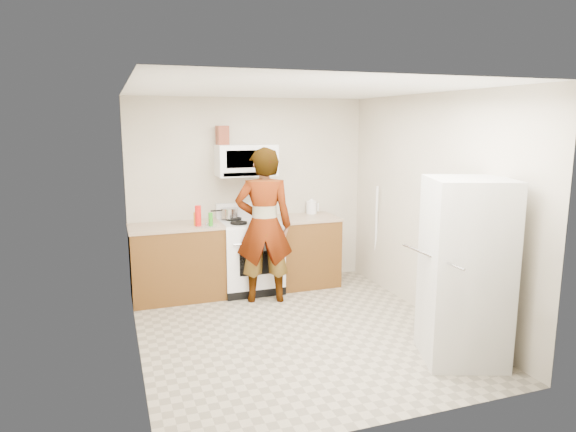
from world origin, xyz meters
name	(u,v)px	position (x,y,z in m)	size (l,w,h in m)	color
floor	(296,331)	(0.00, 0.00, 0.00)	(3.60, 3.60, 0.00)	gray
back_wall	(250,193)	(0.00, 1.79, 1.25)	(3.20, 0.02, 2.50)	beige
right_wall	(430,207)	(1.59, 0.00, 1.25)	(0.02, 3.60, 2.50)	beige
cabinet_left	(177,263)	(-1.04, 1.49, 0.45)	(1.12, 0.62, 0.90)	brown
counter_left	(176,227)	(-1.04, 1.49, 0.92)	(1.14, 0.64, 0.04)	tan
cabinet_right	(305,252)	(0.68, 1.49, 0.45)	(0.80, 0.62, 0.90)	brown
counter_right	(306,218)	(0.68, 1.49, 0.92)	(0.82, 0.64, 0.04)	tan
gas_range	(250,254)	(-0.10, 1.48, 0.49)	(0.76, 0.65, 1.13)	white
microwave	(246,160)	(-0.10, 1.61, 1.70)	(0.76, 0.38, 0.40)	white
person	(264,226)	(-0.04, 1.04, 0.95)	(0.69, 0.45, 1.90)	tan
fridge	(465,271)	(1.24, -1.08, 0.85)	(0.70, 0.70, 1.70)	silver
kettle	(311,207)	(0.84, 1.69, 1.02)	(0.14, 0.14, 0.17)	white
jug	(222,135)	(-0.39, 1.66, 2.02)	(0.14, 0.14, 0.24)	maroon
saucepan	(230,213)	(-0.32, 1.66, 1.02)	(0.23, 0.23, 0.12)	#B7B8BC
tray	(265,219)	(0.08, 1.39, 0.96)	(0.25, 0.16, 0.05)	silver
bottle_spray	(198,216)	(-0.78, 1.33, 1.06)	(0.08, 0.08, 0.25)	red
bottle_hot_sauce	(196,219)	(-0.81, 1.38, 1.02)	(0.05, 0.05, 0.17)	orange
bottle_green_cap	(211,220)	(-0.64, 1.28, 1.02)	(0.05, 0.05, 0.17)	#268C19
pot_lid	(207,226)	(-0.69, 1.29, 0.94)	(0.25, 0.25, 0.01)	white
broom	(376,234)	(1.59, 1.20, 0.68)	(0.03, 0.03, 1.37)	white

